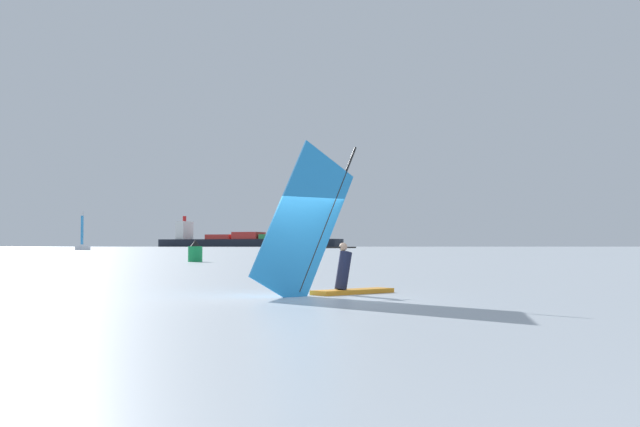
{
  "coord_description": "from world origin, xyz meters",
  "views": [
    {
      "loc": [
        -2.11,
        -19.11,
        1.27
      ],
      "look_at": [
        1.57,
        8.45,
        2.42
      ],
      "focal_mm": 43.96,
      "sensor_mm": 36.0,
      "label": 1
    }
  ],
  "objects_px": {
    "channel_buoy": "(195,252)",
    "small_sailboat": "(83,246)",
    "windsurfer": "(326,251)",
    "cargo_ship": "(250,240)"
  },
  "relations": [
    {
      "from": "small_sailboat",
      "to": "windsurfer",
      "type": "bearing_deg",
      "value": -161.53
    },
    {
      "from": "channel_buoy",
      "to": "small_sailboat",
      "type": "height_order",
      "value": "small_sailboat"
    },
    {
      "from": "windsurfer",
      "to": "cargo_ship",
      "type": "height_order",
      "value": "cargo_ship"
    },
    {
      "from": "small_sailboat",
      "to": "channel_buoy",
      "type": "bearing_deg",
      "value": -160.3
    },
    {
      "from": "cargo_ship",
      "to": "channel_buoy",
      "type": "bearing_deg",
      "value": -64.18
    },
    {
      "from": "cargo_ship",
      "to": "channel_buoy",
      "type": "height_order",
      "value": "cargo_ship"
    },
    {
      "from": "channel_buoy",
      "to": "small_sailboat",
      "type": "bearing_deg",
      "value": 102.1
    },
    {
      "from": "windsurfer",
      "to": "small_sailboat",
      "type": "distance_m",
      "value": 214.55
    },
    {
      "from": "small_sailboat",
      "to": "cargo_ship",
      "type": "bearing_deg",
      "value": 0.84
    },
    {
      "from": "cargo_ship",
      "to": "channel_buoy",
      "type": "distance_m",
      "value": 799.1
    }
  ]
}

